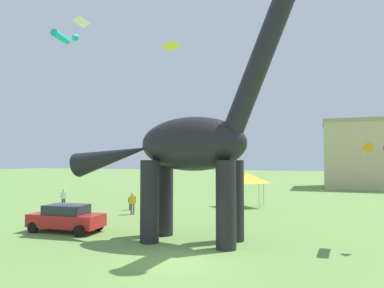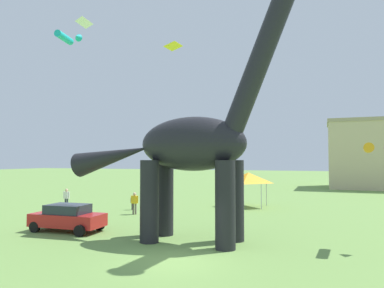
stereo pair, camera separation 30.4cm
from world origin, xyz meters
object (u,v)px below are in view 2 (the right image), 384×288
(parked_sedan_left, at_px, (68,217))
(kite_mid_right, at_px, (67,37))
(kite_apex, at_px, (173,46))
(person_photographer, at_px, (135,201))
(kite_mid_center, at_px, (84,23))
(kite_trailing, at_px, (373,148))
(festival_canopy_tent, at_px, (248,178))
(dinosaur_sculpture, at_px, (191,144))
(person_strolling_adult, at_px, (133,201))
(person_watching_child, at_px, (66,196))

(parked_sedan_left, relative_size, kite_mid_right, 1.51)
(kite_apex, bearing_deg, kite_mid_right, 166.23)
(parked_sedan_left, bearing_deg, person_photographer, 83.32)
(kite_mid_center, distance_m, kite_apex, 8.04)
(parked_sedan_left, distance_m, kite_trailing, 16.70)
(kite_mid_right, bearing_deg, festival_canopy_tent, 1.58)
(parked_sedan_left, xyz_separation_m, kite_mid_center, (-5.24, 7.95, 15.10))
(dinosaur_sculpture, distance_m, kite_mid_center, 18.55)
(festival_canopy_tent, height_order, kite_apex, kite_apex)
(festival_canopy_tent, bearing_deg, person_photographer, -135.21)
(person_strolling_adult, xyz_separation_m, kite_mid_right, (-10.88, 4.56, 16.56))
(kite_mid_center, height_order, kite_apex, kite_mid_center)
(kite_mid_center, bearing_deg, person_watching_child, -170.26)
(person_strolling_adult, height_order, festival_canopy_tent, festival_canopy_tent)
(dinosaur_sculpture, xyz_separation_m, person_strolling_adult, (-8.51, 8.82, -4.25))
(kite_trailing, relative_size, kite_mid_right, 0.58)
(kite_mid_center, bearing_deg, person_photographer, -10.18)
(kite_trailing, height_order, kite_mid_right, kite_mid_right)
(parked_sedan_left, height_order, festival_canopy_tent, festival_canopy_tent)
(person_strolling_adult, distance_m, kite_mid_center, 15.84)
(person_strolling_adult, xyz_separation_m, kite_apex, (3.11, 1.13, 12.97))
(dinosaur_sculpture, height_order, parked_sedan_left, dinosaur_sculpture)
(person_photographer, height_order, kite_trailing, kite_trailing)
(parked_sedan_left, height_order, person_watching_child, person_watching_child)
(dinosaur_sculpture, height_order, person_watching_child, dinosaur_sculpture)
(parked_sedan_left, relative_size, person_watching_child, 2.57)
(kite_trailing, relative_size, kite_apex, 1.04)
(person_photographer, bearing_deg, kite_apex, 54.57)
(kite_mid_center, bearing_deg, kite_mid_right, 139.49)
(dinosaur_sculpture, xyz_separation_m, parked_sedan_left, (-7.57, -0.19, -4.14))
(kite_apex, bearing_deg, person_strolling_adult, -160.00)
(person_strolling_adult, relative_size, festival_canopy_tent, 0.36)
(parked_sedan_left, xyz_separation_m, festival_canopy_tent, (7.64, 14.11, 1.74))
(dinosaur_sculpture, distance_m, parked_sedan_left, 8.63)
(kite_apex, bearing_deg, person_watching_child, -164.55)
(dinosaur_sculpture, xyz_separation_m, kite_mid_center, (-12.81, 7.76, 10.95))
(person_strolling_adult, distance_m, festival_canopy_tent, 10.15)
(person_watching_child, xyz_separation_m, kite_mid_center, (1.38, 0.24, 14.89))
(person_watching_child, bearing_deg, kite_apex, 16.05)
(kite_mid_right, bearing_deg, person_strolling_adult, -22.75)
(kite_trailing, bearing_deg, festival_canopy_tent, 124.93)
(person_strolling_adult, xyz_separation_m, kite_mid_center, (-4.30, -1.06, 15.21))
(parked_sedan_left, relative_size, person_strolling_adult, 3.74)
(kite_mid_right, bearing_deg, parked_sedan_left, -48.96)
(person_photographer, bearing_deg, person_watching_child, 167.01)
(parked_sedan_left, height_order, kite_trailing, kite_trailing)
(person_strolling_adult, xyz_separation_m, person_photographer, (1.35, -2.07, 0.30))
(parked_sedan_left, bearing_deg, kite_trailing, 3.67)
(person_photographer, relative_size, kite_apex, 1.04)
(person_strolling_adult, height_order, kite_trailing, kite_trailing)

